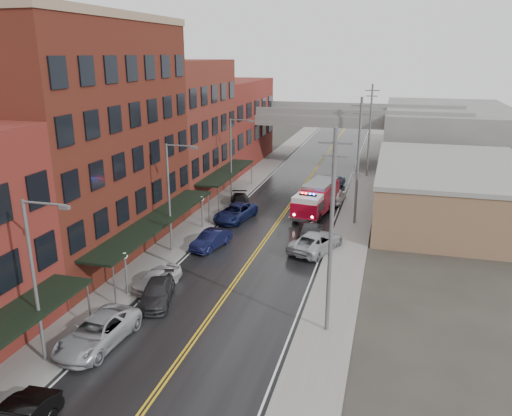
# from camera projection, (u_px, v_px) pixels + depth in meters

# --- Properties ---
(road) EXTENTS (11.00, 160.00, 0.02)m
(road) POSITION_uv_depth(u_px,v_px,m) (269.00, 235.00, 45.06)
(road) COLOR black
(road) RESTS_ON ground
(sidewalk_left) EXTENTS (3.00, 160.00, 0.15)m
(sidewalk_left) POSITION_uv_depth(u_px,v_px,m) (194.00, 227.00, 46.88)
(sidewalk_left) COLOR slate
(sidewalk_left) RESTS_ON ground
(sidewalk_right) EXTENTS (3.00, 160.00, 0.15)m
(sidewalk_right) POSITION_uv_depth(u_px,v_px,m) (351.00, 242.00, 43.20)
(sidewalk_right) COLOR slate
(sidewalk_right) RESTS_ON ground
(curb_left) EXTENTS (0.30, 160.00, 0.15)m
(curb_left) POSITION_uv_depth(u_px,v_px,m) (210.00, 228.00, 46.46)
(curb_left) COLOR gray
(curb_left) RESTS_ON ground
(curb_right) EXTENTS (0.30, 160.00, 0.15)m
(curb_right) POSITION_uv_depth(u_px,v_px,m) (332.00, 240.00, 43.61)
(curb_right) COLOR gray
(curb_right) RESTS_ON ground
(brick_building_b) EXTENTS (9.00, 20.00, 18.00)m
(brick_building_b) POSITION_uv_depth(u_px,v_px,m) (85.00, 142.00, 39.29)
(brick_building_b) COLOR #4D1814
(brick_building_b) RESTS_ON ground
(brick_building_c) EXTENTS (9.00, 15.00, 15.00)m
(brick_building_c) POSITION_uv_depth(u_px,v_px,m) (177.00, 130.00, 55.85)
(brick_building_c) COLOR maroon
(brick_building_c) RESTS_ON ground
(brick_building_far) EXTENTS (9.00, 20.00, 12.00)m
(brick_building_far) POSITION_uv_depth(u_px,v_px,m) (227.00, 123.00, 72.42)
(brick_building_far) COLOR maroon
(brick_building_far) RESTS_ON ground
(tan_building) EXTENTS (14.00, 22.00, 5.00)m
(tan_building) POSITION_uv_depth(u_px,v_px,m) (450.00, 192.00, 49.50)
(tan_building) COLOR #826246
(tan_building) RESTS_ON ground
(right_far_block) EXTENTS (18.00, 30.00, 8.00)m
(right_far_block) POSITION_uv_depth(u_px,v_px,m) (446.00, 133.00, 76.18)
(right_far_block) COLOR slate
(right_far_block) RESTS_ON ground
(awning_1) EXTENTS (2.60, 18.00, 3.09)m
(awning_1) POSITION_uv_depth(u_px,v_px,m) (157.00, 220.00, 39.61)
(awning_1) COLOR black
(awning_1) RESTS_ON ground
(awning_2) EXTENTS (2.60, 13.00, 3.09)m
(awning_2) POSITION_uv_depth(u_px,v_px,m) (227.00, 172.00, 55.73)
(awning_2) COLOR black
(awning_2) RESTS_ON ground
(globe_lamp_1) EXTENTS (0.44, 0.44, 3.12)m
(globe_lamp_1) POSITION_uv_depth(u_px,v_px,m) (125.00, 264.00, 33.09)
(globe_lamp_1) COLOR #59595B
(globe_lamp_1) RESTS_ON ground
(globe_lamp_2) EXTENTS (0.44, 0.44, 3.12)m
(globe_lamp_2) POSITION_uv_depth(u_px,v_px,m) (202.00, 205.00, 45.98)
(globe_lamp_2) COLOR #59595B
(globe_lamp_2) RESTS_ON ground
(street_lamp_0) EXTENTS (2.64, 0.22, 9.00)m
(street_lamp_0) POSITION_uv_depth(u_px,v_px,m) (37.00, 273.00, 24.91)
(street_lamp_0) COLOR #59595B
(street_lamp_0) RESTS_ON ground
(street_lamp_1) EXTENTS (2.64, 0.22, 9.00)m
(street_lamp_1) POSITION_uv_depth(u_px,v_px,m) (172.00, 191.00, 39.64)
(street_lamp_1) COLOR #59595B
(street_lamp_1) RESTS_ON ground
(street_lamp_2) EXTENTS (2.64, 0.22, 9.00)m
(street_lamp_2) POSITION_uv_depth(u_px,v_px,m) (233.00, 154.00, 54.38)
(street_lamp_2) COLOR #59595B
(street_lamp_2) RESTS_ON ground
(utility_pole_0) EXTENTS (1.80, 0.24, 12.00)m
(utility_pole_0) POSITION_uv_depth(u_px,v_px,m) (331.00, 231.00, 27.56)
(utility_pole_0) COLOR #59595B
(utility_pole_0) RESTS_ON ground
(utility_pole_1) EXTENTS (1.80, 0.24, 12.00)m
(utility_pole_1) POSITION_uv_depth(u_px,v_px,m) (358.00, 160.00, 45.98)
(utility_pole_1) COLOR #59595B
(utility_pole_1) RESTS_ON ground
(utility_pole_2) EXTENTS (1.80, 0.24, 12.00)m
(utility_pole_2) POSITION_uv_depth(u_px,v_px,m) (370.00, 129.00, 64.40)
(utility_pole_2) COLOR #59595B
(utility_pole_2) RESTS_ON ground
(overpass) EXTENTS (40.00, 10.00, 7.50)m
(overpass) POSITION_uv_depth(u_px,v_px,m) (322.00, 123.00, 72.76)
(overpass) COLOR slate
(overpass) RESTS_ON ground
(fire_truck) EXTENTS (4.30, 8.67, 3.05)m
(fire_truck) POSITION_uv_depth(u_px,v_px,m) (316.00, 198.00, 50.53)
(fire_truck) COLOR #A5071F
(fire_truck) RESTS_ON ground
(parked_car_left_2) EXTENTS (3.04, 5.89, 1.59)m
(parked_car_left_2) POSITION_uv_depth(u_px,v_px,m) (97.00, 332.00, 27.85)
(parked_car_left_2) COLOR #A1A5A9
(parked_car_left_2) RESTS_ON ground
(parked_car_left_3) EXTENTS (3.08, 5.03, 1.36)m
(parked_car_left_3) POSITION_uv_depth(u_px,v_px,m) (157.00, 292.00, 32.71)
(parked_car_left_3) COLOR #242426
(parked_car_left_3) RESTS_ON ground
(parked_car_left_4) EXTENTS (2.56, 4.39, 1.40)m
(parked_car_left_4) POSITION_uv_depth(u_px,v_px,m) (157.00, 278.00, 34.72)
(parked_car_left_4) COLOR #BBBBBB
(parked_car_left_4) RESTS_ON ground
(parked_car_left_5) EXTENTS (2.56, 4.70, 1.47)m
(parked_car_left_5) POSITION_uv_depth(u_px,v_px,m) (211.00, 240.00, 41.85)
(parked_car_left_5) COLOR black
(parked_car_left_5) RESTS_ON ground
(parked_car_left_6) EXTENTS (3.56, 6.01, 1.57)m
(parked_car_left_6) POSITION_uv_depth(u_px,v_px,m) (235.00, 212.00, 48.83)
(parked_car_left_6) COLOR #121944
(parked_car_left_6) RESTS_ON ground
(parked_car_left_7) EXTENTS (3.15, 5.02, 1.36)m
(parked_car_left_7) POSITION_uv_depth(u_px,v_px,m) (240.00, 202.00, 52.77)
(parked_car_left_7) COLOR black
(parked_car_left_7) RESTS_ON ground
(parked_car_right_0) EXTENTS (4.55, 6.48, 1.64)m
(parked_car_right_0) POSITION_uv_depth(u_px,v_px,m) (316.00, 241.00, 41.18)
(parked_car_right_0) COLOR #A2A6AA
(parked_car_right_0) RESTS_ON ground
(parked_car_right_1) EXTENTS (2.84, 5.60, 1.56)m
(parked_car_right_1) POSITION_uv_depth(u_px,v_px,m) (310.00, 231.00, 43.70)
(parked_car_right_1) COLOR #28282A
(parked_car_right_1) RESTS_ON ground
(parked_car_right_2) EXTENTS (2.24, 4.79, 1.59)m
(parked_car_right_2) POSITION_uv_depth(u_px,v_px,m) (335.00, 196.00, 54.54)
(parked_car_right_2) COLOR white
(parked_car_right_2) RESTS_ON ground
(parked_car_right_3) EXTENTS (2.56, 5.14, 1.62)m
(parked_car_right_3) POSITION_uv_depth(u_px,v_px,m) (333.00, 182.00, 60.31)
(parked_car_right_3) COLOR black
(parked_car_right_3) RESTS_ON ground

